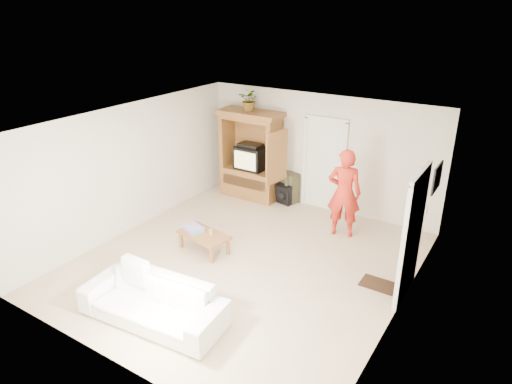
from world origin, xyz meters
TOP-DOWN VIEW (x-y plane):
  - floor at (0.00, 0.00)m, footprint 6.00×6.00m
  - ceiling at (0.00, 0.00)m, footprint 6.00×6.00m
  - wall_back at (0.00, 3.00)m, footprint 5.50×0.00m
  - wall_front at (0.00, -3.00)m, footprint 5.50×0.00m
  - wall_left at (-2.75, 0.00)m, footprint 0.00×6.00m
  - wall_right at (2.75, 0.00)m, footprint 0.00×6.00m
  - armoire at (-1.58, 2.66)m, footprint 1.82×1.14m
  - door_back at (0.15, 2.97)m, footprint 0.85×0.05m
  - doorway_right at (2.73, 0.60)m, footprint 0.05×0.90m
  - framed_picture at (2.73, 1.90)m, footprint 0.03×0.60m
  - doormat at (2.30, 0.60)m, footprint 0.60×0.40m
  - plant at (-1.60, 2.63)m, footprint 0.53×0.48m
  - man at (1.05, 1.97)m, footprint 0.76×0.60m
  - sofa at (-0.25, -2.08)m, footprint 2.27×1.05m
  - coffee_table at (-0.89, -0.06)m, footprint 1.06×0.69m
  - towel at (-1.14, -0.06)m, footprint 0.45×0.39m
  - candle at (-0.76, -0.02)m, footprint 0.08×0.08m
  - backpack_black at (-0.67, 2.68)m, footprint 0.42×0.30m
  - backpack_olive at (-0.63, 2.85)m, footprint 0.44×0.37m

SIDE VIEW (x-z plane):
  - floor at x=0.00m, z-range 0.00..0.00m
  - doormat at x=2.30m, z-range 0.00..0.02m
  - backpack_black at x=-0.67m, z-range 0.00..0.47m
  - coffee_table at x=-0.89m, z-range 0.14..0.50m
  - sofa at x=-0.25m, z-range 0.00..0.64m
  - backpack_olive at x=-0.63m, z-range 0.00..0.72m
  - towel at x=-1.14m, z-range 0.37..0.45m
  - candle at x=-0.76m, z-range 0.37..0.47m
  - armoire at x=-1.58m, z-range -0.14..1.96m
  - man at x=1.05m, z-range 0.00..1.82m
  - door_back at x=0.15m, z-range 0.00..2.04m
  - doorway_right at x=2.73m, z-range 0.00..2.04m
  - wall_back at x=0.00m, z-range -1.45..4.05m
  - wall_front at x=0.00m, z-range -1.45..4.05m
  - wall_left at x=-2.75m, z-range -1.70..4.30m
  - wall_right at x=2.75m, z-range -1.70..4.30m
  - framed_picture at x=2.73m, z-range 1.36..1.84m
  - plant at x=-1.60m, z-range 2.10..2.62m
  - ceiling at x=0.00m, z-range 2.60..2.60m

